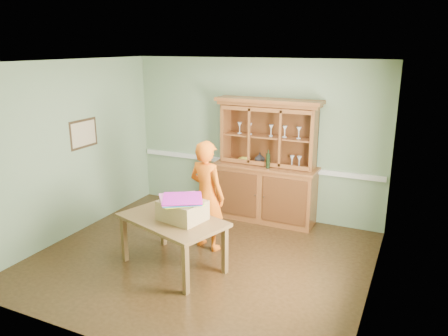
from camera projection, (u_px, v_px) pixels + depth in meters
The scene contains 14 objects.
floor at pixel (201, 259), 6.14m from camera, with size 4.50×4.50×0.00m, color #452D16.
ceiling at pixel (198, 62), 5.41m from camera, with size 4.50×4.50×0.00m, color white.
wall_back at pixel (254, 138), 7.52m from camera, with size 4.50×4.50×0.00m, color gray.
wall_left at pixel (70, 150), 6.69m from camera, with size 4.00×4.00×0.00m, color gray.
wall_right at pixel (378, 190), 4.86m from camera, with size 4.00×4.00×0.00m, color gray.
wall_front at pixel (98, 219), 4.03m from camera, with size 4.50×4.50×0.00m, color gray.
chair_rail at pixel (253, 164), 7.62m from camera, with size 4.41×0.05×0.08m, color silver.
framed_map at pixel (84, 134), 6.89m from camera, with size 0.03×0.60×0.46m.
window_panel at pixel (374, 184), 4.56m from camera, with size 0.03×0.96×1.36m.
china_hutch at pixel (266, 179), 7.36m from camera, with size 1.76×0.58×2.07m.
dining_table at pixel (172, 224), 5.77m from camera, with size 1.59×1.23×0.70m.
cardboard_box at pixel (182, 210), 5.68m from camera, with size 0.56×0.44×0.26m, color tan.
kite_stack at pixel (181, 199), 5.62m from camera, with size 0.68×0.68×0.05m.
person at pixel (207, 195), 6.29m from camera, with size 0.59×0.39×1.62m, color #DD5D0E.
Camera 1 is at (2.65, -4.90, 2.91)m, focal length 35.00 mm.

